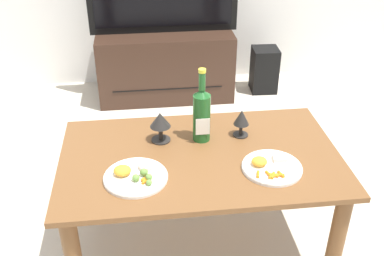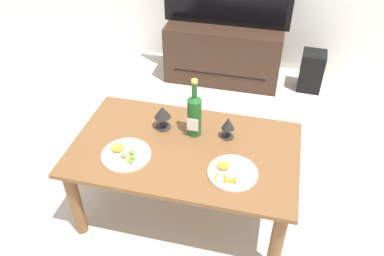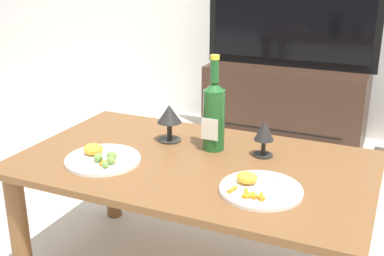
# 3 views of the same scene
# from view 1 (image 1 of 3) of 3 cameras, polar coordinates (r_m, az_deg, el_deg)

# --- Properties ---
(ground_plane) EXTENTS (6.40, 6.40, 0.00)m
(ground_plane) POSITION_cam_1_polar(r_m,az_deg,el_deg) (2.34, 0.93, -13.64)
(ground_plane) COLOR beige
(dining_table) EXTENTS (1.24, 0.74, 0.50)m
(dining_table) POSITION_cam_1_polar(r_m,az_deg,el_deg) (2.07, 1.03, -5.37)
(dining_table) COLOR brown
(dining_table) RESTS_ON ground_plane
(tv_stand) EXTENTS (1.02, 0.48, 0.52)m
(tv_stand) POSITION_cam_1_polar(r_m,az_deg,el_deg) (3.56, -3.37, 8.06)
(tv_stand) COLOR #382319
(tv_stand) RESTS_ON ground_plane
(floor_speaker) EXTENTS (0.21, 0.21, 0.35)m
(floor_speaker) POSITION_cam_1_polar(r_m,az_deg,el_deg) (3.70, 9.03, 7.22)
(floor_speaker) COLOR black
(floor_speaker) RESTS_ON ground_plane
(wine_bottle) EXTENTS (0.08, 0.08, 0.35)m
(wine_bottle) POSITION_cam_1_polar(r_m,az_deg,el_deg) (2.06, 1.22, 1.92)
(wine_bottle) COLOR #1E5923
(wine_bottle) RESTS_ON dining_table
(goblet_left) EXTENTS (0.10, 0.10, 0.15)m
(goblet_left) POSITION_cam_1_polar(r_m,az_deg,el_deg) (2.07, -4.01, 0.80)
(goblet_left) COLOR black
(goblet_left) RESTS_ON dining_table
(goblet_right) EXTENTS (0.07, 0.07, 0.13)m
(goblet_right) POSITION_cam_1_polar(r_m,az_deg,el_deg) (2.12, 6.22, 1.14)
(goblet_right) COLOR black
(goblet_right) RESTS_ON dining_table
(dinner_plate_left) EXTENTS (0.26, 0.26, 0.05)m
(dinner_plate_left) POSITION_cam_1_polar(r_m,az_deg,el_deg) (1.89, -7.13, -5.99)
(dinner_plate_left) COLOR white
(dinner_plate_left) RESTS_ON dining_table
(dinner_plate_right) EXTENTS (0.26, 0.26, 0.05)m
(dinner_plate_right) POSITION_cam_1_polar(r_m,az_deg,el_deg) (1.95, 9.86, -4.79)
(dinner_plate_right) COLOR white
(dinner_plate_right) RESTS_ON dining_table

